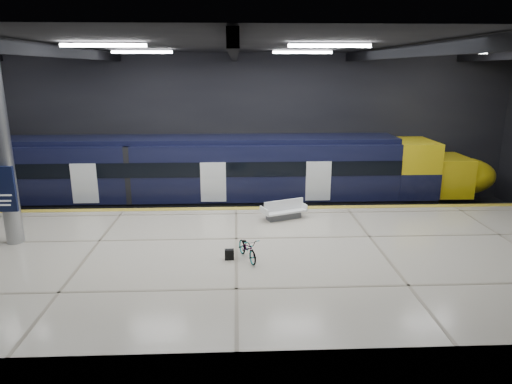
{
  "coord_description": "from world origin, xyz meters",
  "views": [
    {
      "loc": [
        0.04,
        -16.87,
        7.2
      ],
      "look_at": [
        0.84,
        1.5,
        2.2
      ],
      "focal_mm": 32.0,
      "sensor_mm": 36.0,
      "label": 1
    }
  ],
  "objects": [
    {
      "name": "bicycle",
      "position": [
        0.37,
        -2.91,
        1.49
      ],
      "size": [
        0.98,
        1.56,
        0.78
      ],
      "primitive_type": "imported",
      "rotation": [
        0.0,
        0.0,
        0.34
      ],
      "color": "#99999E",
      "rests_on": "platform"
    },
    {
      "name": "train",
      "position": [
        -2.27,
        5.5,
        2.06
      ],
      "size": [
        29.4,
        2.84,
        3.79
      ],
      "color": "black",
      "rests_on": "ground"
    },
    {
      "name": "bench",
      "position": [
        1.99,
        1.22,
        1.39
      ],
      "size": [
        2.01,
        1.41,
        0.82
      ],
      "rotation": [
        0.0,
        0.0,
        0.39
      ],
      "color": "#595B60",
      "rests_on": "platform"
    },
    {
      "name": "pannier_bag",
      "position": [
        -0.23,
        -2.91,
        1.28
      ],
      "size": [
        0.3,
        0.19,
        0.35
      ],
      "primitive_type": "cube",
      "rotation": [
        0.0,
        0.0,
        0.03
      ],
      "color": "black",
      "rests_on": "platform"
    },
    {
      "name": "ground",
      "position": [
        0.0,
        0.0,
        0.0
      ],
      "size": [
        30.0,
        30.0,
        0.0
      ],
      "primitive_type": "plane",
      "color": "black",
      "rests_on": "ground"
    },
    {
      "name": "room_shell",
      "position": [
        -0.0,
        0.0,
        5.72
      ],
      "size": [
        30.1,
        16.1,
        8.05
      ],
      "color": "black",
      "rests_on": "ground"
    },
    {
      "name": "safety_strip",
      "position": [
        0.0,
        2.75,
        1.11
      ],
      "size": [
        30.0,
        0.4,
        0.01
      ],
      "primitive_type": "cube",
      "color": "gold",
      "rests_on": "platform"
    },
    {
      "name": "info_column",
      "position": [
        -8.0,
        -1.03,
        4.46
      ],
      "size": [
        0.9,
        0.78,
        6.9
      ],
      "color": "#9EA0A5",
      "rests_on": "platform"
    },
    {
      "name": "platform",
      "position": [
        0.0,
        -2.5,
        0.55
      ],
      "size": [
        30.0,
        11.0,
        1.1
      ],
      "primitive_type": "cube",
      "color": "beige",
      "rests_on": "ground"
    },
    {
      "name": "rails",
      "position": [
        0.0,
        5.5,
        0.08
      ],
      "size": [
        30.0,
        1.52,
        0.16
      ],
      "color": "gray",
      "rests_on": "ground"
    }
  ]
}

